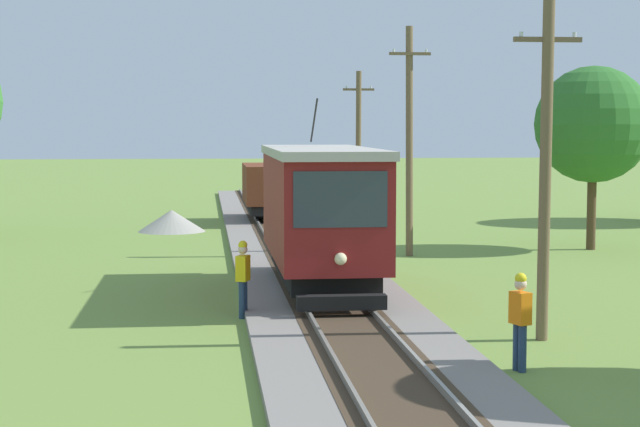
% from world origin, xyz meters
% --- Properties ---
extents(red_tram, '(2.60, 8.54, 4.79)m').
position_xyz_m(red_tram, '(0.00, 19.16, 2.19)').
color(red_tram, maroon).
rests_on(red_tram, rail_right).
extents(freight_car, '(2.40, 5.20, 2.31)m').
position_xyz_m(freight_car, '(0.00, 39.37, 1.56)').
color(freight_car, brown).
rests_on(freight_car, rail_right).
extents(utility_pole_near_tram, '(1.40, 0.34, 6.95)m').
position_xyz_m(utility_pole_near_tram, '(3.88, 12.83, 3.57)').
color(utility_pole_near_tram, brown).
rests_on(utility_pole_near_tram, ground).
extents(utility_pole_mid, '(1.40, 0.53, 7.70)m').
position_xyz_m(utility_pole_mid, '(3.88, 27.06, 3.95)').
color(utility_pole_mid, brown).
rests_on(utility_pole_mid, ground).
extents(utility_pole_far, '(1.40, 0.41, 6.79)m').
position_xyz_m(utility_pole_far, '(3.88, 38.81, 3.49)').
color(utility_pole_far, brown).
rests_on(utility_pole_far, ground).
extents(gravel_pile, '(2.79, 2.79, 0.90)m').
position_xyz_m(gravel_pile, '(-4.35, 36.01, 0.45)').
color(gravel_pile, '#9E998E').
rests_on(gravel_pile, ground).
extents(track_worker, '(0.35, 0.44, 1.78)m').
position_xyz_m(track_worker, '(2.60, 10.25, 0.98)').
color(track_worker, navy).
rests_on(track_worker, ground).
extents(second_worker, '(0.36, 0.44, 1.78)m').
position_xyz_m(second_worker, '(-2.13, 16.04, 0.98)').
color(second_worker, navy).
rests_on(second_worker, ground).
extents(tree_horizon, '(4.10, 4.10, 6.48)m').
position_xyz_m(tree_horizon, '(10.61, 27.98, 4.41)').
color(tree_horizon, '#4C3823').
rests_on(tree_horizon, ground).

